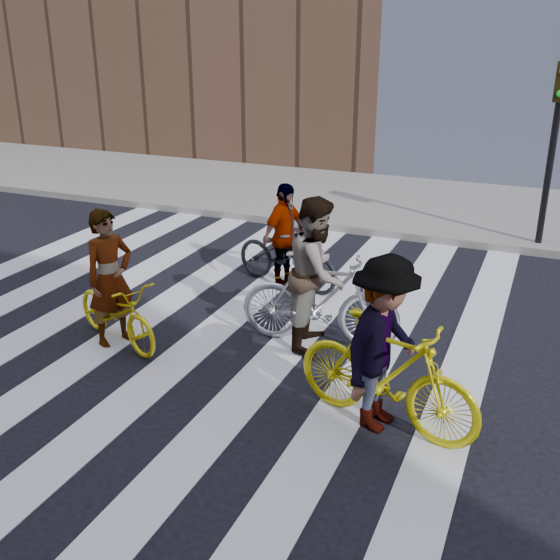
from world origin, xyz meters
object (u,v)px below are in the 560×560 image
Objects in this scene: traffic_signal at (556,125)px; bike_yellow_left at (117,311)px; rider_right at (383,344)px; bike_yellow_right at (386,374)px; bike_dark_rear at (287,256)px; bike_silver_mid at (320,300)px; rider_left at (110,278)px; rider_mid at (317,273)px; rider_rear at (284,235)px.

traffic_signal is 7.99m from bike_yellow_left.
rider_right reaches higher than bike_yellow_left.
bike_dark_rear is (-2.43, 3.24, -0.11)m from bike_yellow_right.
rider_left is (-2.47, -0.99, 0.28)m from bike_silver_mid.
traffic_signal is at bearing -16.21° from bike_yellow_left.
traffic_signal is at bearing 3.65° from bike_yellow_right.
bike_yellow_left is at bearing -128.42° from traffic_signal.
traffic_signal is at bearing -33.35° from bike_silver_mid.
bike_silver_mid is at bearing -45.89° from rider_left.
rider_mid is at bearing -132.18° from bike_dark_rear.
rider_right is at bearing -128.36° from rider_rear.
traffic_signal reaches higher than bike_silver_mid.
rider_left is 3.70m from rider_right.
rider_rear is (-3.64, -3.36, -1.45)m from traffic_signal.
rider_left is 3.00m from rider_rear.
bike_yellow_left is 3.71m from bike_yellow_right.
traffic_signal reaches higher than rider_mid.
bike_silver_mid is 2.14m from rider_rear.
rider_mid is at bearing -45.06° from bike_yellow_left.
bike_yellow_left is 3.00m from rider_rear.
bike_silver_mid is (-2.41, -5.10, -1.66)m from traffic_signal.
rider_mid is (-1.30, 1.50, 0.37)m from bike_yellow_right.
rider_mid is 1.18× the size of rider_rear.
bike_yellow_left is at bearing 104.69° from rider_mid.
bike_yellow_left is at bearing 171.25° from rider_rear.
bike_yellow_right is 1.07× the size of bike_dark_rear.
traffic_signal reaches higher than rider_left.
rider_mid is (1.13, -1.74, 0.48)m from bike_dark_rear.
bike_silver_mid is 1.15× the size of rider_left.
rider_left is at bearing 95.80° from bike_yellow_right.
bike_yellow_left is 0.87× the size of rider_mid.
bike_yellow_left is 0.90× the size of bike_dark_rear.
bike_dark_rear is 4.04m from rider_right.
bike_dark_rear is (-3.59, -3.36, -1.78)m from traffic_signal.
rider_right is 1.12× the size of rider_rear.
rider_rear is (-2.48, 3.24, 0.22)m from bike_yellow_right.
traffic_signal is 2.01× the size of rider_rear.
rider_mid is 1.95m from rider_right.
bike_yellow_right is 1.13× the size of rider_left.
traffic_signal is at bearing -32.04° from bike_dark_rear.
bike_dark_rear is 1.02× the size of rider_right.
traffic_signal reaches higher than bike_dark_rear.
bike_yellow_left is 0.45m from rider_left.
rider_rear is (-2.43, 3.24, -0.10)m from rider_right.
rider_right is at bearing -75.83° from bike_yellow_left.
bike_silver_mid is 1.05× the size of rider_mid.
rider_right is (-0.05, 0.00, 0.32)m from bike_yellow_right.
bike_dark_rear is at bearing -136.88° from traffic_signal.
bike_silver_mid is 0.36m from rider_mid.
rider_right is (2.38, -3.24, 0.43)m from bike_dark_rear.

